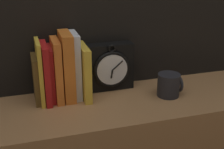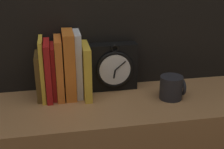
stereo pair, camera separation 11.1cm
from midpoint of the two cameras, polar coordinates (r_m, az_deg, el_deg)
The scene contains 10 objects.
clock at distance 1.24m, azimuth 2.81°, elevation 1.34°, with size 0.19×0.07×0.20m.
book_slot0_brown at distance 1.19m, azimuth -10.69°, elevation -0.35°, with size 0.02×0.12×0.17m.
book_slot1_yellow at distance 1.17m, azimuth -9.99°, elevation 0.89°, with size 0.01×0.13×0.23m.
book_slot2_red at distance 1.17m, azimuth -8.95°, elevation 0.64°, with size 0.02×0.14×0.22m.
book_slot3_red at distance 1.19m, azimuth -8.02°, elevation 0.52°, with size 0.01×0.12×0.20m.
book_slot4_orange at distance 1.18m, azimuth -6.98°, elevation 1.09°, with size 0.03×0.13×0.23m.
book_slot5_orange at distance 1.18m, azimuth -5.17°, elevation 1.73°, with size 0.04×0.13×0.25m.
book_slot6_white at distance 1.19m, azimuth -3.59°, elevation 1.84°, with size 0.02×0.12×0.25m.
book_slot7_yellow at distance 1.18m, azimuth -2.09°, elevation 0.62°, with size 0.03×0.15×0.20m.
mug at distance 1.21m, azimuth 13.53°, elevation -2.40°, with size 0.09×0.09×0.09m.
Camera 2 is at (-0.19, -1.02, 1.41)m, focal length 50.00 mm.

